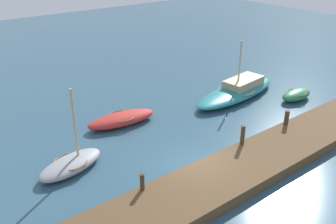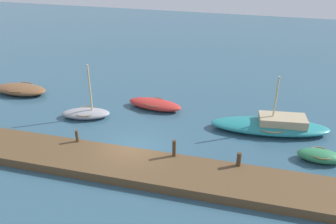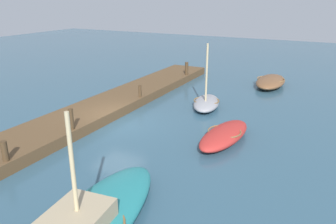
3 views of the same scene
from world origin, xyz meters
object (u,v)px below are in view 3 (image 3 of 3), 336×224
object	(u,v)px
mooring_post_mid_west	(140,91)
motorboat_brown	(271,82)
rowboat_grey	(206,102)
mooring_post_east	(5,151)
rowboat_red	(224,135)
mooring_post_mid_east	(71,119)
mooring_post_west	(187,69)

from	to	relation	value
mooring_post_mid_west	motorboat_brown	bearing A→B (deg)	143.37
rowboat_grey	mooring_post_mid_west	world-z (taller)	rowboat_grey
rowboat_grey	mooring_post_east	world-z (taller)	rowboat_grey
rowboat_red	mooring_post_east	size ratio (longest dim) A/B	5.33
rowboat_red	rowboat_grey	bearing A→B (deg)	-142.98
rowboat_grey	mooring_post_mid_east	world-z (taller)	rowboat_grey
rowboat_grey	mooring_post_west	world-z (taller)	rowboat_grey
mooring_post_west	mooring_post_mid_west	bearing A→B (deg)	0.00
rowboat_red	mooring_post_mid_east	world-z (taller)	mooring_post_mid_east
rowboat_grey	rowboat_red	bearing A→B (deg)	16.67
mooring_post_west	mooring_post_east	distance (m)	16.85
mooring_post_mid_west	mooring_post_east	bearing A→B (deg)	0.00
mooring_post_mid_east	mooring_post_east	size ratio (longest dim) A/B	1.27
mooring_post_west	mooring_post_east	bearing A→B (deg)	0.00
mooring_post_west	mooring_post_mid_east	distance (m)	13.20
mooring_post_east	rowboat_red	bearing A→B (deg)	135.89
rowboat_red	mooring_post_mid_west	bearing A→B (deg)	-108.20
mooring_post_mid_west	mooring_post_mid_east	size ratio (longest dim) A/B	0.73
mooring_post_west	mooring_post_mid_east	world-z (taller)	mooring_post_mid_east
motorboat_brown	mooring_post_west	world-z (taller)	mooring_post_west
rowboat_grey	mooring_post_mid_east	distance (m)	8.55
motorboat_brown	mooring_post_mid_east	xyz separation A→B (m)	(14.75, -6.41, 0.69)
motorboat_brown	mooring_post_west	bearing A→B (deg)	-77.34
rowboat_red	rowboat_grey	world-z (taller)	rowboat_grey
motorboat_brown	mooring_post_mid_east	size ratio (longest dim) A/B	4.43
rowboat_red	rowboat_grey	size ratio (longest dim) A/B	1.08
mooring_post_west	rowboat_grey	bearing A→B (deg)	34.97
mooring_post_mid_east	mooring_post_mid_west	bearing A→B (deg)	180.00
rowboat_red	mooring_post_west	bearing A→B (deg)	-140.64
rowboat_red	mooring_post_mid_west	distance (m)	7.25
rowboat_red	motorboat_brown	xyz separation A→B (m)	(-11.60, -0.17, 0.02)
rowboat_red	rowboat_grey	distance (m)	5.14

